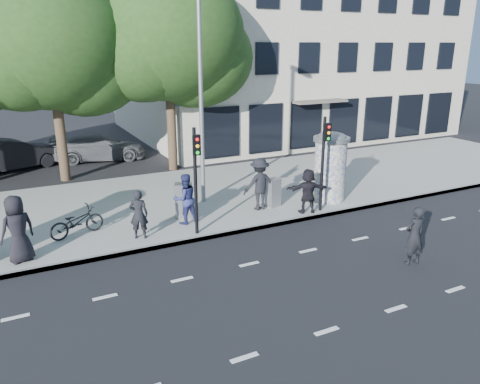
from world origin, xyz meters
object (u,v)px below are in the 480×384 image
traffic_pole_far (324,155)px  street_lamp (201,77)px  ped_b (139,214)px  ped_f (308,191)px  car_mid (14,155)px  ped_d (259,184)px  ped_a (17,229)px  ped_c (185,199)px  cabinet_right (273,193)px  traffic_pole_near (196,171)px  car_right (99,148)px  bicycle (77,222)px  cabinet_left (184,200)px  man_road (414,236)px  ad_column_right (330,165)px

traffic_pole_far → street_lamp: size_ratio=0.42×
ped_b → ped_f: size_ratio=0.96×
street_lamp → ped_f: (2.84, -2.76, -3.84)m
car_mid → ped_d: bearing=-164.7°
ped_d → car_mid: (-7.76, 10.79, -0.35)m
ped_b → ped_d: size_ratio=0.81×
ped_a → ped_c: (5.10, 0.69, -0.10)m
ped_b → cabinet_right: 5.26m
traffic_pole_near → ped_d: (2.88, 1.16, -1.12)m
ped_c → car_right: 11.09m
traffic_pole_near → bicycle: size_ratio=1.95×
traffic_pole_near → car_right: traffic_pole_near is taller
cabinet_left → ped_d: bearing=12.1°
ped_b → man_road: (6.44, -4.90, -0.08)m
ped_b → ped_c: size_ratio=0.91×
traffic_pole_far → ped_c: (-4.81, 1.05, -1.22)m
ad_column_right → ped_f: ad_column_right is taller
ad_column_right → traffic_pole_far: bearing=-137.8°
ped_f → cabinet_left: (-4.10, 1.52, -0.20)m
ped_a → cabinet_right: size_ratio=1.81×
man_road → car_right: bearing=-68.4°
ad_column_right → man_road: size_ratio=1.56×
bicycle → ped_a: bearing=109.2°
ad_column_right → ped_b: (-7.53, -0.42, -0.61)m
ped_d → car_mid: 13.29m
street_lamp → ped_b: bearing=-143.1°
car_mid → man_road: bearing=-170.1°
cabinet_right → bicycle: bearing=162.1°
street_lamp → ped_a: (-6.51, -2.48, -3.69)m
cabinet_left → cabinet_right: cabinet_left is taller
man_road → traffic_pole_far: bearing=-87.8°
ad_column_right → traffic_pole_near: size_ratio=0.78×
ped_a → ped_d: ped_d is taller
ad_column_right → cabinet_left: 5.76m
ped_b → ped_f: 5.98m
traffic_pole_far → bicycle: (-8.24, 1.55, -1.62)m
traffic_pole_far → cabinet_left: (-4.66, 1.60, -1.47)m
bicycle → cabinet_right: (6.92, -0.35, 0.07)m
ped_d → traffic_pole_near: bearing=22.0°
ped_b → bicycle: bearing=-9.8°
ped_a → car_right: size_ratio=0.41×
ad_column_right → ped_a: (-10.91, -0.54, -0.43)m
ad_column_right → car_mid: bearing=134.0°
ped_a → cabinet_right: bearing=161.7°
cabinet_left → car_right: size_ratio=0.26×
ped_c → car_mid: bearing=-72.7°
man_road → ped_d: bearing=-68.6°
traffic_pole_near → ped_b: (-1.73, 0.49, -1.30)m
ped_f → cabinet_right: ped_f is taller
street_lamp → ped_f: size_ratio=4.95×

